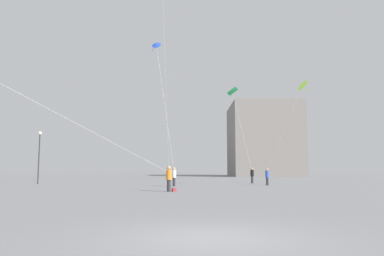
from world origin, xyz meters
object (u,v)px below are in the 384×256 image
object	(u,v)px
handbag_beside_flyer	(174,190)
building_left_hall	(263,141)
kite_emerald_delta	(232,92)
kite_lime_diamond	(302,86)
person_in_blue	(267,176)
person_in_black	(252,175)
person_in_orange	(169,177)
kite_cobalt_diamond	(157,46)
lamppost_east	(39,149)
person_in_white	(174,176)

from	to	relation	value
handbag_beside_flyer	building_left_hall	bearing A→B (deg)	72.04
kite_emerald_delta	kite_lime_diamond	distance (m)	15.15
kite_lime_diamond	person_in_blue	bearing A→B (deg)	128.19
handbag_beside_flyer	person_in_black	bearing A→B (deg)	61.53
person_in_orange	kite_lime_diamond	world-z (taller)	kite_lime_diamond
person_in_blue	kite_lime_diamond	world-z (taller)	kite_lime_diamond
kite_cobalt_diamond	building_left_hall	world-z (taller)	kite_cobalt_diamond
kite_cobalt_diamond	kite_emerald_delta	distance (m)	11.78
person_in_blue	building_left_hall	size ratio (longest dim) A/B	0.09
person_in_orange	person_in_black	world-z (taller)	person_in_orange
person_in_black	kite_cobalt_diamond	distance (m)	17.65
kite_cobalt_diamond	lamppost_east	bearing A→B (deg)	-174.64
kite_lime_diamond	building_left_hall	world-z (taller)	building_left_hall
lamppost_east	kite_emerald_delta	bearing A→B (deg)	19.21
kite_emerald_delta	person_in_blue	bearing A→B (deg)	-81.06
person_in_blue	lamppost_east	distance (m)	23.39
handbag_beside_flyer	kite_cobalt_diamond	bearing A→B (deg)	99.50
person_in_orange	kite_emerald_delta	distance (m)	24.33
handbag_beside_flyer	person_in_blue	bearing A→B (deg)	48.48
kite_emerald_delta	lamppost_east	bearing A→B (deg)	-160.79
kite_lime_diamond	kite_emerald_delta	bearing A→B (deg)	106.67
kite_lime_diamond	building_left_hall	distance (m)	50.41
person_in_blue	kite_emerald_delta	world-z (taller)	kite_emerald_delta
person_in_orange	kite_cobalt_diamond	world-z (taller)	kite_cobalt_diamond
person_in_blue	kite_emerald_delta	distance (m)	15.31
person_in_blue	kite_cobalt_diamond	distance (m)	18.60
kite_emerald_delta	kite_lime_diamond	xyz separation A→B (m)	(4.29, -14.32, -2.43)
person_in_white	building_left_hall	size ratio (longest dim) A/B	0.10
person_in_white	handbag_beside_flyer	bearing A→B (deg)	-125.12
kite_lime_diamond	handbag_beside_flyer	xyz separation A→B (m)	(-11.08, -6.41, -8.74)
handbag_beside_flyer	person_in_orange	bearing A→B (deg)	-164.05
kite_lime_diamond	building_left_hall	size ratio (longest dim) A/B	0.47
kite_cobalt_diamond	building_left_hall	distance (m)	47.22
kite_lime_diamond	lamppost_east	world-z (taller)	kite_lime_diamond
person_in_black	lamppost_east	world-z (taller)	lamppost_east
person_in_black	kite_lime_diamond	distance (m)	11.99
person_in_orange	building_left_hall	size ratio (longest dim) A/B	0.10
kite_cobalt_diamond	building_left_hall	xyz separation A→B (m)	(20.67, 41.83, -7.25)
person_in_white	kite_lime_diamond	xyz separation A→B (m)	(11.30, -1.46, 7.93)
person_in_blue	kite_emerald_delta	size ratio (longest dim) A/B	0.15
kite_cobalt_diamond	lamppost_east	size ratio (longest dim) A/B	2.66
kite_lime_diamond	lamppost_east	xyz separation A→B (m)	(-25.48, 6.94, -5.25)
building_left_hall	handbag_beside_flyer	distance (m)	59.69
kite_emerald_delta	building_left_hall	bearing A→B (deg)	72.14
person_in_white	person_in_orange	bearing A→B (deg)	-127.66
person_in_blue	handbag_beside_flyer	size ratio (longest dim) A/B	4.99
person_in_orange	building_left_hall	xyz separation A→B (m)	(18.60, 56.40, 6.91)
person_in_blue	building_left_hall	world-z (taller)	building_left_hall
person_in_white	lamppost_east	distance (m)	15.43
person_in_black	person_in_orange	bearing A→B (deg)	-65.48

